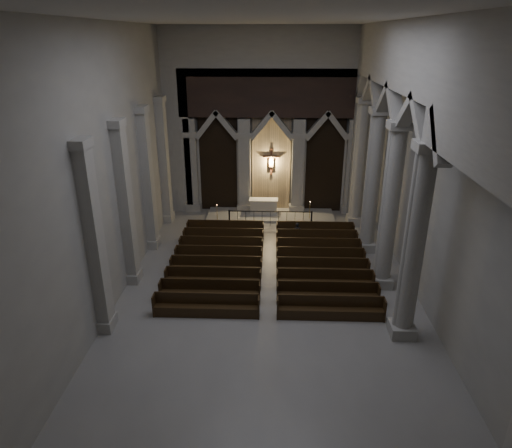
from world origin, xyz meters
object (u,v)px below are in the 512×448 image
Objects in this scene: altar at (264,206)px; candle_stand_right at (309,215)px; altar_rail at (270,216)px; worshipper at (297,233)px; pews at (269,265)px; candle_stand_left at (217,217)px.

altar is 3.21m from candle_stand_right.
altar_rail is 2.99m from worshipper.
altar is at bearing 163.26° from candle_stand_right.
altar_rail reaches higher than pews.
worshipper is at bearing -105.43° from candle_stand_right.
pews is at bearing -110.10° from candle_stand_right.
candle_stand_left is 5.98m from worshipper.
altar_rail is 0.53× the size of pews.
altar_rail is 6.06m from pews.
candle_stand_right is 3.68m from worshipper.
pews is (3.49, -6.63, 0.01)m from candle_stand_left.
pews is (-0.00, -6.05, -0.36)m from altar_rail.
pews is at bearing -86.60° from altar.
candle_stand_left is 0.12× the size of pews.
worshipper is at bearing -57.41° from altar_rail.
candle_stand_right is (2.59, 1.03, -0.33)m from altar_rail.
altar_rail is 4.28× the size of worshipper.
candle_stand_right is 7.53m from pews.
candle_stand_right is 0.13× the size of pews.
pews is at bearing -115.83° from worshipper.
worshipper is at bearing -64.97° from altar.
altar is 0.36× the size of altar_rail.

